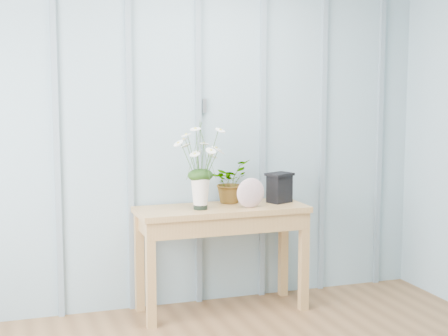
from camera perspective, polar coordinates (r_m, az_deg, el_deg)
name	(u,v)px	position (r m, az deg, el deg)	size (l,w,h in m)	color
room_shell	(225,10)	(3.62, 0.10, 12.99)	(4.00, 4.50, 2.50)	#91ADB9
sideboard	(222,223)	(4.84, -0.19, -4.57)	(1.20, 0.45, 0.75)	#A77B45
daisy_vase	(200,154)	(4.67, -1.99, 1.17)	(0.43, 0.33, 0.61)	black
spider_plant	(230,181)	(4.96, 0.47, -1.12)	(0.28, 0.24, 0.31)	#15340E
felt_disc_vessel	(251,193)	(4.76, 2.23, -2.08)	(0.21, 0.06, 0.21)	#94576C
carved_box	(279,187)	(4.98, 4.63, -1.61)	(0.22, 0.20, 0.22)	black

